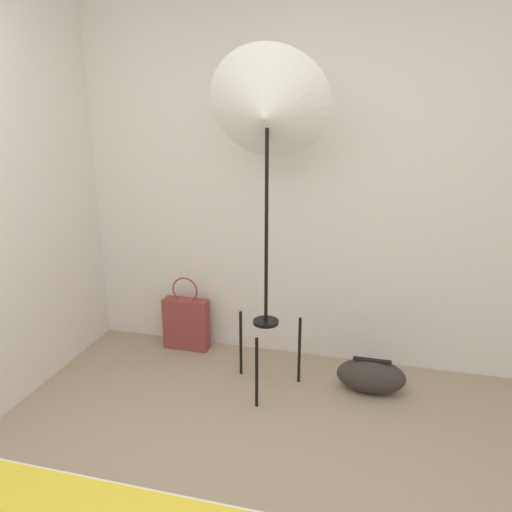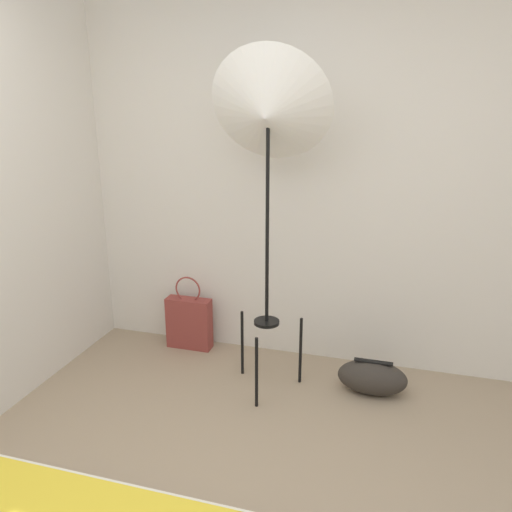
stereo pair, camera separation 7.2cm
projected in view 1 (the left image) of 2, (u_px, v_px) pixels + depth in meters
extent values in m
cube|color=silver|center=(294.00, 177.00, 3.37)|extent=(8.00, 0.05, 2.60)
cylinder|color=black|center=(257.00, 373.00, 2.99)|extent=(0.02, 0.02, 0.46)
cylinder|color=black|center=(241.00, 343.00, 3.36)|extent=(0.02, 0.02, 0.46)
cylinder|color=black|center=(299.00, 350.00, 3.26)|extent=(0.02, 0.02, 0.46)
cylinder|color=black|center=(266.00, 322.00, 3.14)|extent=(0.16, 0.16, 0.02)
cylinder|color=black|center=(266.00, 223.00, 2.95)|extent=(0.02, 0.02, 1.27)
cone|color=white|center=(267.00, 111.00, 2.76)|extent=(0.71, 0.47, 0.71)
cube|color=brown|center=(186.00, 324.00, 3.73)|extent=(0.34, 0.11, 0.39)
torus|color=brown|center=(185.00, 290.00, 3.66)|extent=(0.20, 0.01, 0.20)
ellipsoid|color=#332D28|center=(371.00, 376.00, 3.18)|extent=(0.44, 0.22, 0.22)
cube|color=black|center=(372.00, 360.00, 3.15)|extent=(0.24, 0.04, 0.01)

